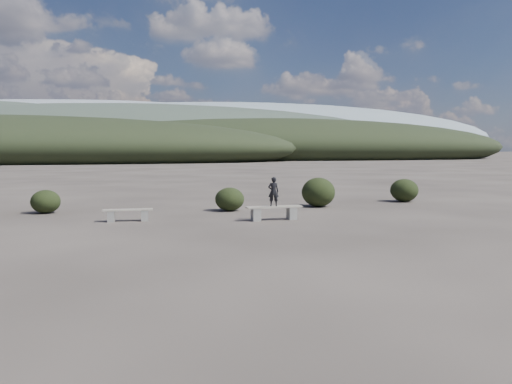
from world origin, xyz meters
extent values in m
plane|color=#312A26|center=(0.00, 0.00, 0.00)|extent=(1200.00, 1200.00, 0.00)
cube|color=slate|center=(-3.97, 6.05, 0.18)|extent=(0.23, 0.32, 0.36)
cube|color=slate|center=(-2.90, 6.03, 0.18)|extent=(0.23, 0.32, 0.36)
cube|color=gray|center=(-3.43, 6.04, 0.38)|extent=(1.61, 0.37, 0.04)
cube|color=slate|center=(0.66, 5.15, 0.21)|extent=(0.28, 0.38, 0.42)
cube|color=slate|center=(1.92, 5.21, 0.21)|extent=(0.28, 0.38, 0.42)
cube|color=gray|center=(1.29, 5.18, 0.44)|extent=(1.90, 0.47, 0.05)
imported|color=black|center=(1.27, 5.18, 0.96)|extent=(0.40, 0.30, 0.97)
ellipsoid|color=black|center=(-6.42, 8.94, 0.43)|extent=(1.06, 1.06, 0.87)
ellipsoid|color=black|center=(0.32, 8.03, 0.45)|extent=(1.12, 1.12, 0.90)
ellipsoid|color=black|center=(4.14, 8.56, 0.60)|extent=(1.37, 1.37, 1.20)
ellipsoid|color=black|center=(8.62, 9.53, 0.52)|extent=(1.24, 1.24, 1.03)
ellipsoid|color=black|center=(-25.00, 90.00, 2.70)|extent=(110.00, 40.00, 12.00)
ellipsoid|color=black|center=(35.00, 110.00, 3.15)|extent=(120.00, 44.00, 14.00)
ellipsoid|color=#2C362D|center=(0.00, 160.00, 5.40)|extent=(190.00, 64.00, 24.00)
ellipsoid|color=gray|center=(70.00, 300.00, 9.90)|extent=(340.00, 110.00, 44.00)
ellipsoid|color=gray|center=(-30.00, 400.00, 12.60)|extent=(460.00, 140.00, 56.00)
camera|label=1|loc=(-3.16, -10.69, 2.33)|focal=35.00mm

